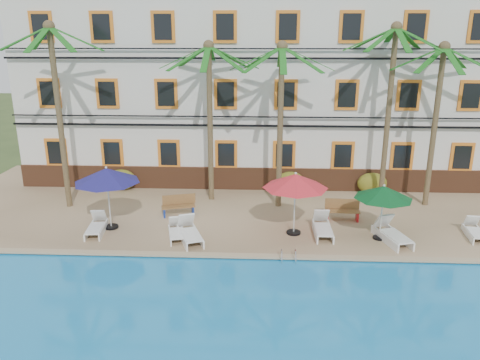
# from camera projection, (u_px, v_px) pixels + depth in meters

# --- Properties ---
(ground) EXTENTS (100.00, 100.00, 0.00)m
(ground) POSITION_uv_depth(u_px,v_px,m) (252.00, 252.00, 18.20)
(ground) COLOR #384C23
(ground) RESTS_ON ground
(pool_deck) EXTENTS (30.00, 12.00, 0.25)m
(pool_deck) POSITION_uv_depth(u_px,v_px,m) (254.00, 204.00, 22.93)
(pool_deck) COLOR tan
(pool_deck) RESTS_ON ground
(pool_coping) EXTENTS (30.00, 0.35, 0.06)m
(pool_coping) POSITION_uv_depth(u_px,v_px,m) (251.00, 256.00, 17.26)
(pool_coping) COLOR tan
(pool_coping) RESTS_ON pool_deck
(hotel_building) EXTENTS (25.40, 6.44, 10.22)m
(hotel_building) POSITION_uv_depth(u_px,v_px,m) (257.00, 86.00, 26.12)
(hotel_building) COLOR silver
(hotel_building) RESTS_ON pool_deck
(palm_a) EXTENTS (4.58, 4.58, 8.44)m
(palm_a) POSITION_uv_depth(u_px,v_px,m) (57.00, 92.00, 20.78)
(palm_a) COLOR brown
(palm_a) RESTS_ON pool_deck
(palm_b) EXTENTS (4.58, 4.58, 7.63)m
(palm_b) POSITION_uv_depth(u_px,v_px,m) (210.00, 99.00, 21.87)
(palm_b) COLOR brown
(palm_b) RESTS_ON pool_deck
(palm_c) EXTENTS (4.58, 4.58, 7.62)m
(palm_c) POSITION_uv_depth(u_px,v_px,m) (281.00, 102.00, 20.96)
(palm_c) COLOR brown
(palm_c) RESTS_ON pool_deck
(palm_d) EXTENTS (4.58, 4.58, 8.42)m
(palm_d) POSITION_uv_depth(u_px,v_px,m) (391.00, 90.00, 21.50)
(palm_d) COLOR brown
(palm_d) RESTS_ON pool_deck
(palm_e) EXTENTS (4.58, 4.58, 7.59)m
(palm_e) POSITION_uv_depth(u_px,v_px,m) (438.00, 102.00, 21.11)
(palm_e) COLOR brown
(palm_e) RESTS_ON pool_deck
(shrub_left) EXTENTS (1.50, 0.90, 1.10)m
(shrub_left) POSITION_uv_depth(u_px,v_px,m) (122.00, 180.00, 24.57)
(shrub_left) COLOR #2B4E16
(shrub_left) RESTS_ON pool_deck
(shrub_mid) EXTENTS (1.50, 0.90, 1.10)m
(shrub_mid) POSITION_uv_depth(u_px,v_px,m) (290.00, 182.00, 24.18)
(shrub_mid) COLOR #2B4E16
(shrub_mid) RESTS_ON pool_deck
(shrub_right) EXTENTS (1.50, 0.90, 1.10)m
(shrub_right) POSITION_uv_depth(u_px,v_px,m) (372.00, 183.00, 23.99)
(shrub_right) COLOR #2B4E16
(shrub_right) RESTS_ON pool_deck
(umbrella_blue) EXTENTS (2.72, 2.72, 2.71)m
(umbrella_blue) POSITION_uv_depth(u_px,v_px,m) (107.00, 176.00, 19.17)
(umbrella_blue) COLOR black
(umbrella_blue) RESTS_ON pool_deck
(umbrella_red) EXTENTS (2.64, 2.64, 2.64)m
(umbrella_red) POSITION_uv_depth(u_px,v_px,m) (295.00, 181.00, 18.63)
(umbrella_red) COLOR black
(umbrella_red) RESTS_ON pool_deck
(umbrella_green) EXTENTS (2.29, 2.29, 2.30)m
(umbrella_green) POSITION_uv_depth(u_px,v_px,m) (384.00, 193.00, 18.22)
(umbrella_green) COLOR black
(umbrella_green) RESTS_ON pool_deck
(lounger_a) EXTENTS (0.84, 1.84, 0.84)m
(lounger_a) POSITION_uv_depth(u_px,v_px,m) (96.00, 226.00, 19.31)
(lounger_a) COLOR white
(lounger_a) RESTS_ON pool_deck
(lounger_b) EXTENTS (0.95, 1.72, 0.77)m
(lounger_b) POSITION_uv_depth(u_px,v_px,m) (176.00, 232.00, 18.85)
(lounger_b) COLOR white
(lounger_b) RESTS_ON pool_deck
(lounger_c) EXTENTS (1.38, 2.12, 0.94)m
(lounger_c) POSITION_uv_depth(u_px,v_px,m) (190.00, 233.00, 18.61)
(lounger_c) COLOR white
(lounger_c) RESTS_ON pool_deck
(lounger_d) EXTENTS (0.70, 1.94, 0.91)m
(lounger_d) POSITION_uv_depth(u_px,v_px,m) (323.00, 227.00, 19.14)
(lounger_d) COLOR white
(lounger_d) RESTS_ON pool_deck
(lounger_e) EXTENTS (1.26, 2.16, 0.96)m
(lounger_e) POSITION_uv_depth(u_px,v_px,m) (392.00, 234.00, 18.50)
(lounger_e) COLOR white
(lounger_e) RESTS_ON pool_deck
(lounger_f) EXTENTS (0.79, 1.71, 0.78)m
(lounger_f) POSITION_uv_depth(u_px,v_px,m) (475.00, 231.00, 18.89)
(lounger_f) COLOR white
(lounger_f) RESTS_ON pool_deck
(bench_left) EXTENTS (1.57, 0.87, 0.93)m
(bench_left) POSITION_uv_depth(u_px,v_px,m) (178.00, 205.00, 21.16)
(bench_left) COLOR olive
(bench_left) RESTS_ON pool_deck
(bench_right) EXTENTS (1.52, 0.53, 0.93)m
(bench_right) POSITION_uv_depth(u_px,v_px,m) (342.00, 210.00, 20.61)
(bench_right) COLOR olive
(bench_right) RESTS_ON pool_deck
(pool_ladder) EXTENTS (0.54, 0.74, 0.74)m
(pool_ladder) POSITION_uv_depth(u_px,v_px,m) (288.00, 259.00, 17.11)
(pool_ladder) COLOR silver
(pool_ladder) RESTS_ON ground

